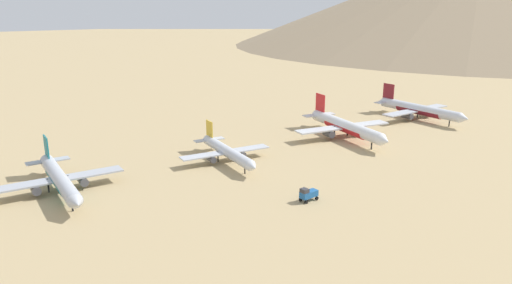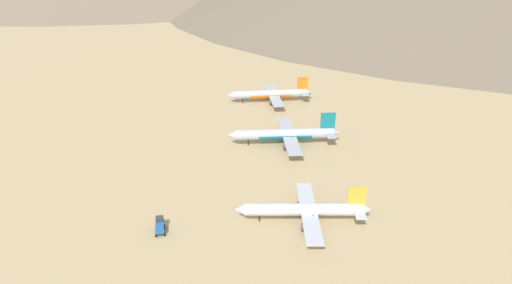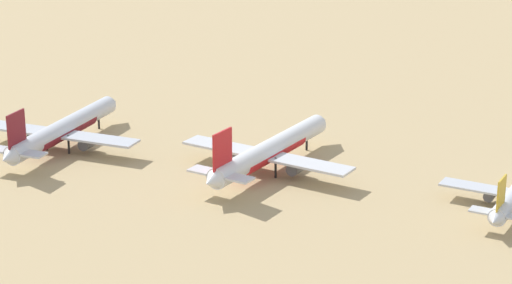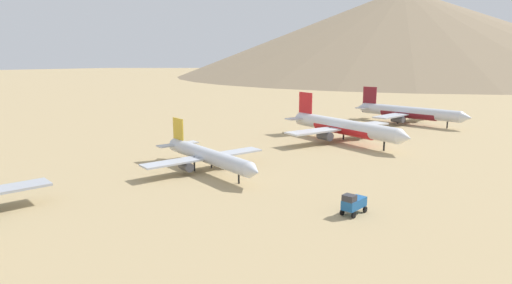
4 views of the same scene
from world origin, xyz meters
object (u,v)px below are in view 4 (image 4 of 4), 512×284
Objects in this scene: parked_jet_2 at (207,156)px; parked_jet_3 at (343,127)px; service_truck at (353,203)px; parked_jet_4 at (408,112)px.

parked_jet_3 is at bearing 91.88° from parked_jet_2.
service_truck is at bearing -50.42° from parked_jet_3.
parked_jet_2 is 105.87m from parked_jet_4.
service_truck is (49.39, -102.85, -2.67)m from parked_jet_4.
parked_jet_4 is 9.12× the size of service_truck.
parked_jet_2 is 7.29× the size of service_truck.
service_truck is at bearing -64.35° from parked_jet_4.
parked_jet_4 is (-8.16, 105.55, 0.91)m from parked_jet_2.
parked_jet_3 reaches higher than parked_jet_4.
parked_jet_2 is at bearing -88.12° from parked_jet_3.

